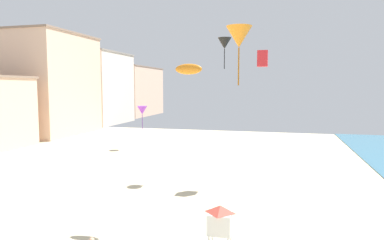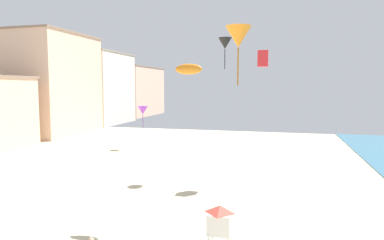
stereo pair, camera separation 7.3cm
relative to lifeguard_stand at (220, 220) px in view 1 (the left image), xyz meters
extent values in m
cube|color=beige|center=(-38.67, 35.65, 6.58)|extent=(16.32, 15.28, 16.85)
cube|color=#89715E|center=(-38.67, 35.65, 15.16)|extent=(16.65, 15.58, 0.30)
cube|color=silver|center=(-38.67, 53.31, 5.85)|extent=(14.14, 15.12, 15.37)
cube|color=gray|center=(-38.67, 53.31, 13.68)|extent=(14.42, 15.43, 0.30)
cube|color=beige|center=(-38.67, 75.22, 4.88)|extent=(11.25, 21.16, 13.43)
cube|color=#89715E|center=(-38.67, 75.22, 11.74)|extent=(11.48, 21.58, 0.30)
sphere|color=tan|center=(-5.15, -2.89, -0.32)|extent=(0.24, 0.24, 0.24)
cylinder|color=white|center=(-0.45, 0.45, -1.24)|extent=(0.10, 0.10, 1.20)
cube|color=white|center=(0.00, 0.00, -0.14)|extent=(1.10, 1.10, 1.00)
pyramid|color=#D14C3D|center=(0.00, 0.00, 0.54)|extent=(1.10, 1.10, 0.35)
ellipsoid|color=orange|center=(-2.85, 4.81, 7.40)|extent=(1.68, 0.47, 0.65)
cone|color=orange|center=(1.06, -2.28, 8.22)|extent=(0.99, 0.99, 0.81)
cylinder|color=#A75C15|center=(1.06, -2.28, 7.10)|extent=(0.05, 0.05, 1.44)
cone|color=purple|center=(-15.18, 26.69, 3.21)|extent=(1.35, 1.35, 1.10)
cylinder|color=#63278B|center=(-15.18, 26.69, 1.68)|extent=(0.07, 0.07, 1.96)
cone|color=black|center=(-2.48, 16.06, 10.29)|extent=(1.25, 1.25, 1.02)
cylinder|color=black|center=(-2.48, 16.06, 8.87)|extent=(0.07, 0.07, 1.82)
cube|color=red|center=(1.07, 14.32, 8.70)|extent=(0.86, 0.86, 1.36)
camera|label=1|loc=(2.68, -15.64, 6.33)|focal=32.12mm
camera|label=2|loc=(2.75, -15.62, 6.33)|focal=32.12mm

